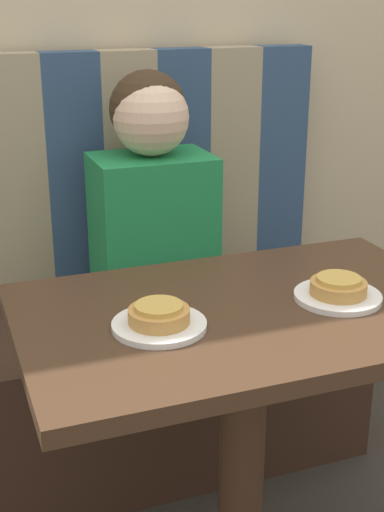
% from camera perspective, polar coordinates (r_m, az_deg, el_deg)
% --- Properties ---
extents(wall_back, '(7.00, 0.05, 2.60)m').
position_cam_1_polar(wall_back, '(2.21, -6.18, 19.53)').
color(wall_back, '#C6B28E').
rests_on(wall_back, ground_plane).
extents(booth_seat, '(1.17, 0.56, 0.47)m').
position_cam_1_polar(booth_seat, '(2.19, -2.89, -9.69)').
color(booth_seat, '#382319').
rests_on(booth_seat, ground_plane).
extents(booth_backrest, '(1.17, 0.08, 0.71)m').
position_cam_1_polar(booth_backrest, '(2.18, -5.07, 6.83)').
color(booth_backrest, navy).
rests_on(booth_backrest, booth_seat).
extents(dining_table, '(0.91, 0.58, 0.73)m').
position_cam_1_polar(dining_table, '(1.49, 4.22, -8.20)').
color(dining_table, '#422B1C').
rests_on(dining_table, ground_plane).
extents(person, '(0.32, 0.24, 0.67)m').
position_cam_1_polar(person, '(1.97, -3.22, 4.98)').
color(person, '#1E8447').
rests_on(person, booth_seat).
extents(plate_left, '(0.18, 0.18, 0.01)m').
position_cam_1_polar(plate_left, '(1.35, -2.64, -5.55)').
color(plate_left, white).
rests_on(plate_left, dining_table).
extents(plate_right, '(0.18, 0.18, 0.01)m').
position_cam_1_polar(plate_right, '(1.50, 11.57, -3.19)').
color(plate_right, white).
rests_on(plate_right, dining_table).
extents(pizza_left, '(0.12, 0.12, 0.04)m').
position_cam_1_polar(pizza_left, '(1.34, -2.66, -4.66)').
color(pizza_left, '#C68E47').
rests_on(pizza_left, plate_left).
extents(pizza_right, '(0.12, 0.12, 0.04)m').
position_cam_1_polar(pizza_right, '(1.49, 11.63, -2.38)').
color(pizza_right, '#C68E47').
rests_on(pizza_right, plate_right).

